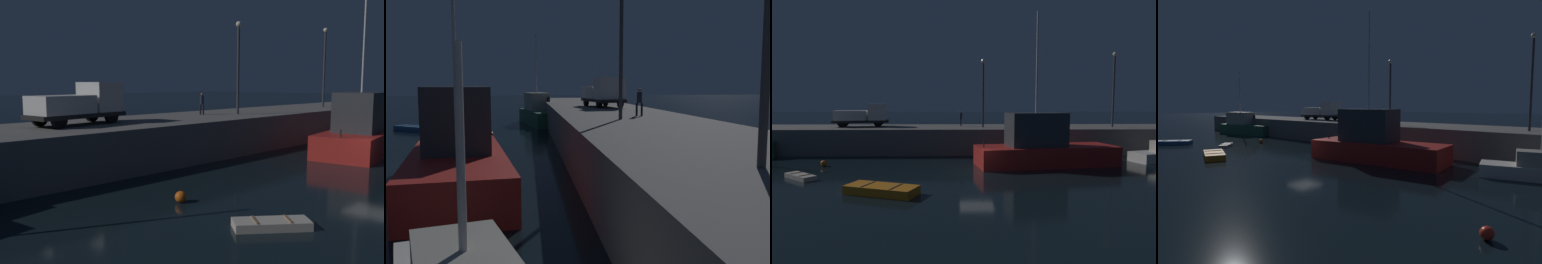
# 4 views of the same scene
# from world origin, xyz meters

# --- Properties ---
(ground_plane) EXTENTS (320.00, 320.00, 0.00)m
(ground_plane) POSITION_xyz_m (0.00, 0.00, 0.00)
(ground_plane) COLOR black
(pier_quay) EXTENTS (74.93, 7.93, 2.56)m
(pier_quay) POSITION_xyz_m (0.00, 12.04, 1.28)
(pier_quay) COLOR slate
(pier_quay) RESTS_ON ground
(fishing_trawler_red) EXTENTS (11.83, 5.46, 12.40)m
(fishing_trawler_red) POSITION_xyz_m (5.60, 3.04, 1.52)
(fishing_trawler_red) COLOR red
(fishing_trawler_red) RESTS_ON ground
(fishing_boat_white) EXTENTS (10.57, 4.71, 10.13)m
(fishing_boat_white) POSITION_xyz_m (-24.27, 7.35, 1.30)
(fishing_boat_white) COLOR #2D6647
(fishing_boat_white) RESTS_ON ground
(dinghy_orange_near) EXTENTS (4.41, 2.90, 0.54)m
(dinghy_orange_near) POSITION_xyz_m (-5.75, -5.59, 0.25)
(dinghy_orange_near) COLOR orange
(dinghy_orange_near) RESTS_ON ground
(rowboat_white_mid) EXTENTS (3.76, 4.12, 0.50)m
(rowboat_white_mid) POSITION_xyz_m (-18.75, -4.96, 0.23)
(rowboat_white_mid) COLOR #2D6099
(rowboat_white_mid) RESTS_ON ground
(dinghy_red_small) EXTENTS (2.65, 2.40, 0.34)m
(dinghy_red_small) POSITION_xyz_m (-12.16, -1.51, 0.15)
(dinghy_red_small) COLOR beige
(dinghy_red_small) RESTS_ON ground
(mooring_buoy_near) EXTENTS (0.50, 0.50, 0.50)m
(mooring_buoy_near) POSITION_xyz_m (-12.29, 2.97, 0.25)
(mooring_buoy_near) COLOR orange
(mooring_buoy_near) RESTS_ON ground
(mooring_buoy_mid) EXTENTS (0.50, 0.50, 0.50)m
(mooring_buoy_mid) POSITION_xyz_m (18.13, -6.34, 0.25)
(mooring_buoy_mid) COLOR red
(mooring_buoy_mid) RESTS_ON ground
(lamp_post_west) EXTENTS (0.44, 0.44, 7.10)m
(lamp_post_west) POSITION_xyz_m (1.31, 11.07, 6.76)
(lamp_post_west) COLOR #38383D
(lamp_post_west) RESTS_ON pier_quay
(lamp_post_east) EXTENTS (0.44, 0.44, 7.87)m
(lamp_post_east) POSITION_xyz_m (15.16, 11.26, 7.17)
(lamp_post_east) COLOR #38383D
(lamp_post_east) RESTS_ON pier_quay
(utility_truck) EXTENTS (6.03, 3.00, 2.48)m
(utility_truck) POSITION_xyz_m (-11.53, 12.44, 3.78)
(utility_truck) COLOR black
(utility_truck) RESTS_ON pier_quay
(dockworker) EXTENTS (0.31, 0.44, 1.67)m
(dockworker) POSITION_xyz_m (-0.99, 12.73, 3.52)
(dockworker) COLOR black
(dockworker) RESTS_ON pier_quay
(bollard_west) EXTENTS (0.28, 0.28, 0.52)m
(bollard_west) POSITION_xyz_m (-23.19, 8.38, 2.82)
(bollard_west) COLOR black
(bollard_west) RESTS_ON pier_quay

